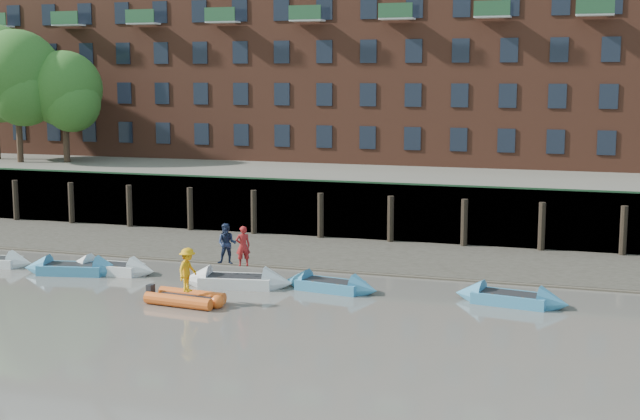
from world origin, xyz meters
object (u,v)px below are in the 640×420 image
at_px(rowboat_1, 73,269).
at_px(person_rower_b, 227,244).
at_px(rib_tender, 188,298).
at_px(person_rib_crew, 188,270).
at_px(rowboat_3, 237,281).
at_px(rowboat_4, 330,285).
at_px(person_rower_a, 243,246).
at_px(rowboat_2, 111,268).
at_px(rowboat_6, 511,299).

distance_m(rowboat_1, person_rower_b, 7.86).
xyz_separation_m(rowboat_1, rib_tender, (7.51, -3.38, 0.01)).
bearing_deg(person_rib_crew, rowboat_3, -7.09).
relative_size(rowboat_3, rib_tender, 1.52).
height_order(rib_tender, person_rower_b, person_rower_b).
xyz_separation_m(rowboat_4, person_rower_a, (-3.72, -0.62, 1.60)).
height_order(rowboat_3, person_rower_a, person_rower_a).
relative_size(rowboat_2, rib_tender, 1.35).
height_order(rowboat_3, rowboat_4, rowboat_3).
height_order(rowboat_1, person_rower_b, person_rower_b).
bearing_deg(rowboat_4, person_rower_a, -161.32).
bearing_deg(rowboat_6, person_rib_crew, -152.95).
bearing_deg(rowboat_6, person_rower_a, -167.63).
bearing_deg(rib_tender, rowboat_4, 45.94).
relative_size(rowboat_3, person_rower_a, 2.90).
relative_size(rowboat_6, rib_tender, 1.44).
height_order(rowboat_1, rowboat_6, rowboat_1).
height_order(rowboat_2, rowboat_6, rowboat_6).
relative_size(rowboat_3, rowboat_4, 1.12).
height_order(rowboat_2, person_rib_crew, person_rib_crew).
distance_m(rowboat_6, person_rower_a, 11.41).
bearing_deg(rowboat_3, rowboat_1, 170.07).
height_order(rowboat_4, person_rower_b, person_rower_b).
relative_size(rowboat_4, person_rower_b, 2.52).
bearing_deg(person_rower_b, rowboat_4, -6.21).
bearing_deg(rowboat_3, rowboat_2, 164.26).
height_order(rowboat_4, rowboat_6, rowboat_6).
xyz_separation_m(rowboat_4, rib_tender, (-4.73, -3.94, 0.02)).
relative_size(person_rower_b, person_rib_crew, 1.00).
relative_size(rowboat_3, person_rib_crew, 2.84).
xyz_separation_m(rowboat_1, rowboat_2, (1.58, 0.67, -0.01)).
bearing_deg(person_rower_a, rowboat_1, -34.88).
relative_size(rib_tender, person_rib_crew, 1.86).
xyz_separation_m(person_rower_b, person_rib_crew, (-0.17, -3.50, -0.43)).
bearing_deg(rib_tender, person_rower_b, 93.13).
distance_m(rowboat_6, person_rib_crew, 12.95).
relative_size(rowboat_6, person_rower_a, 2.73).
bearing_deg(rib_tender, person_rower_a, 79.26).
distance_m(person_rower_b, person_rib_crew, 3.53).
bearing_deg(rowboat_4, rowboat_6, 9.34).
bearing_deg(person_rower_b, person_rib_crew, -104.57).
xyz_separation_m(rowboat_2, person_rower_b, (6.11, -0.55, 1.61)).
bearing_deg(rib_tender, person_rib_crew, -7.22).
distance_m(rowboat_1, rowboat_4, 12.25).
bearing_deg(rib_tender, rowboat_2, 151.79).
height_order(rowboat_3, rowboat_6, rowboat_3).
bearing_deg(rowboat_4, rowboat_1, -168.11).
xyz_separation_m(rowboat_2, rowboat_3, (6.62, -0.71, 0.02)).
bearing_deg(rowboat_3, person_rower_b, 153.42).
height_order(rowboat_2, rib_tender, rowboat_2).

